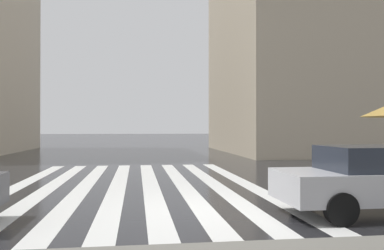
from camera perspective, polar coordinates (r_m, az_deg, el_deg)
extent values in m
plane|color=black|center=(8.96, 2.50, -11.89)|extent=(220.00, 220.00, 0.00)
cube|color=silver|center=(13.21, 7.33, -8.14)|extent=(13.00, 0.50, 0.01)
cube|color=silver|center=(12.99, 3.02, -8.27)|extent=(13.00, 0.50, 0.01)
cube|color=silver|center=(12.84, -1.42, -8.37)|extent=(13.00, 0.50, 0.01)
cube|color=silver|center=(12.76, -5.93, -8.41)|extent=(13.00, 0.50, 0.01)
cube|color=silver|center=(12.77, -10.47, -8.40)|extent=(13.00, 0.50, 0.01)
cube|color=silver|center=(12.85, -14.97, -8.34)|extent=(13.00, 0.50, 0.01)
cube|color=silver|center=(13.01, -19.39, -8.24)|extent=(13.00, 0.50, 0.01)
cube|color=silver|center=(13.25, -23.68, -8.09)|extent=(13.00, 0.50, 0.01)
cube|color=#B7B7BC|center=(9.16, 24.95, -7.73)|extent=(1.75, 4.10, 0.60)
cylinder|color=black|center=(7.87, 20.48, -11.17)|extent=(0.20, 0.62, 0.62)
cylinder|color=black|center=(9.34, 15.59, -9.47)|extent=(0.20, 0.62, 0.62)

